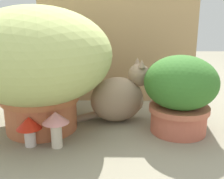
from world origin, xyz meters
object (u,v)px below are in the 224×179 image
object	(u,v)px
leafy_planter	(180,92)
mushroom_ornament_red	(29,126)
cat	(120,97)
mushroom_ornament_pink	(56,122)
grass_planter	(38,61)

from	to	relation	value
leafy_planter	mushroom_ornament_red	world-z (taller)	leafy_planter
cat	mushroom_ornament_pink	distance (m)	0.38
mushroom_ornament_pink	mushroom_ornament_red	distance (m)	0.11
cat	mushroom_ornament_red	world-z (taller)	cat
grass_planter	cat	xyz separation A→B (m)	(0.36, 0.11, -0.19)
leafy_planter	mushroom_ornament_red	distance (m)	0.64
cat	grass_planter	bearing A→B (deg)	-163.64
leafy_planter	cat	size ratio (longest dim) A/B	0.88
leafy_planter	cat	xyz separation A→B (m)	(-0.26, 0.13, -0.06)
grass_planter	mushroom_ornament_pink	distance (m)	0.30
leafy_planter	mushroom_ornament_pink	size ratio (longest dim) A/B	2.34
cat	mushroom_ornament_pink	xyz separation A→B (m)	(-0.25, -0.29, -0.02)
grass_planter	leafy_planter	size ratio (longest dim) A/B	1.88
cat	mushroom_ornament_red	distance (m)	0.46
leafy_planter	mushroom_ornament_red	size ratio (longest dim) A/B	2.82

